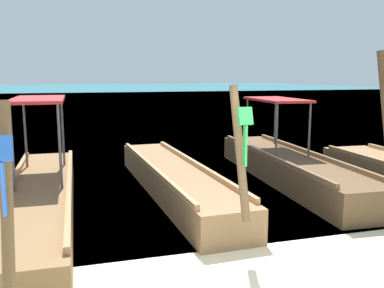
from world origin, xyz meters
TOP-DOWN VIEW (x-y plane):
  - sea_water at (0.00, 61.38)m, footprint 120.00×120.00m
  - longtail_boat_blue_ribbon at (-2.79, 3.61)m, footprint 1.21×7.25m
  - longtail_boat_green_ribbon at (-0.08, 4.48)m, footprint 1.33×6.90m
  - longtail_boat_red_ribbon at (2.85, 4.74)m, footprint 1.55×7.00m

SIDE VIEW (x-z plane):
  - sea_water at x=0.00m, z-range 0.00..0.00m
  - longtail_boat_green_ribbon at x=-0.08m, z-range -0.91..1.53m
  - longtail_boat_blue_ribbon at x=-2.79m, z-range -0.81..1.52m
  - longtail_boat_red_ribbon at x=2.85m, z-range -1.11..1.86m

